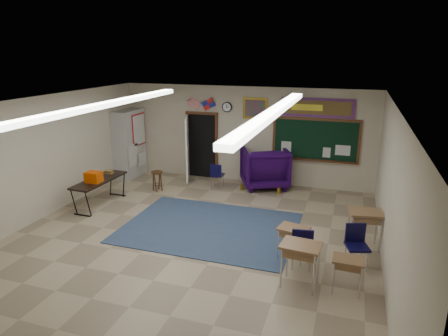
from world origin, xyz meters
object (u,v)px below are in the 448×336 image
(student_desk_front_left, at_px, (293,242))
(wooden_stool, at_px, (157,181))
(folding_table, at_px, (100,191))
(student_desk_front_right, at_px, (365,227))
(wingback_armchair, at_px, (264,167))

(student_desk_front_left, bearing_deg, wooden_stool, 159.93)
(student_desk_front_left, xyz_separation_m, folding_table, (-5.40, 1.30, 0.01))
(student_desk_front_right, height_order, wooden_stool, student_desk_front_right)
(wingback_armchair, bearing_deg, folding_table, 12.60)
(student_desk_front_left, bearing_deg, folding_table, 178.59)
(folding_table, xyz_separation_m, wooden_stool, (0.93, 1.52, -0.09))
(student_desk_front_left, bearing_deg, wingback_armchair, 122.13)
(student_desk_front_left, xyz_separation_m, wooden_stool, (-4.47, 2.82, -0.08))
(wingback_armchair, xyz_separation_m, folding_table, (-3.86, -2.92, -0.22))
(student_desk_front_left, distance_m, student_desk_front_right, 1.67)
(folding_table, relative_size, wooden_stool, 2.99)
(folding_table, distance_m, wooden_stool, 1.78)
(student_desk_front_right, bearing_deg, wingback_armchair, 121.62)
(student_desk_front_right, distance_m, wooden_stool, 6.11)
(wingback_armchair, distance_m, wooden_stool, 3.27)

